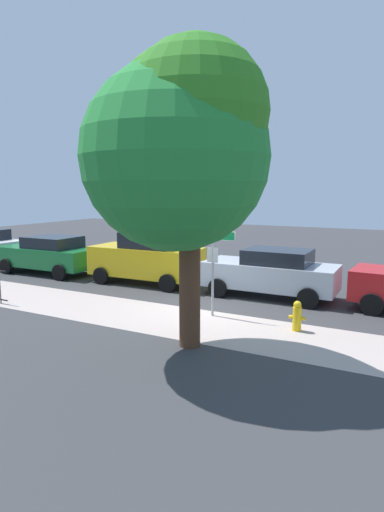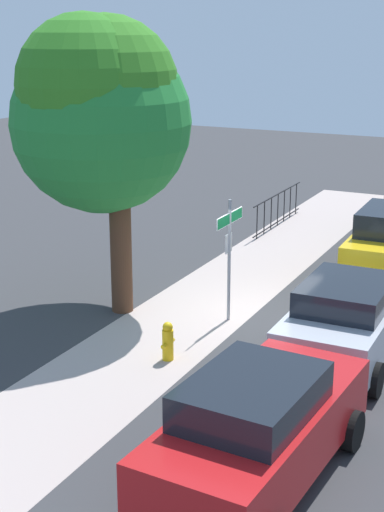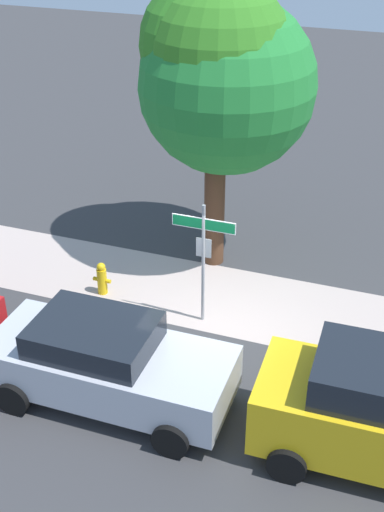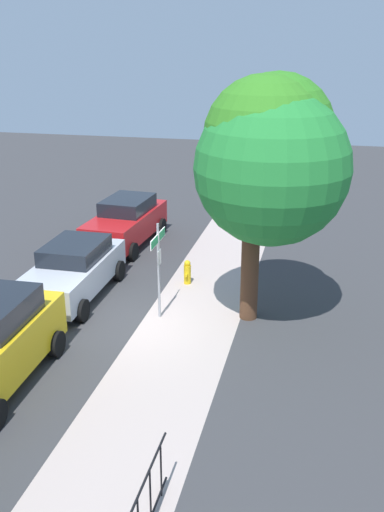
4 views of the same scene
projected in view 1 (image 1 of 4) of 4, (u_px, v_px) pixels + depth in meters
name	position (u px, v px, depth m)	size (l,w,h in m)	color
ground_plane	(204.00, 310.00, 12.82)	(60.00, 60.00, 0.00)	#38383A
sidewalk_strip	(124.00, 312.00, 12.61)	(24.00, 2.60, 0.00)	#B5A19A
street_sign	(213.00, 252.00, 11.99)	(1.32, 0.07, 2.71)	#9EA0A5
shade_tree	(178.00, 141.00, 8.84)	(3.93, 3.93, 6.52)	#503220
car_silver	(271.00, 272.00, 14.28)	(4.37, 1.99, 1.62)	#B5B9C4
car_yellow	(147.00, 258.00, 16.31)	(4.29, 2.06, 1.98)	gold
car_green	(50.00, 254.00, 18.32)	(4.44, 2.15, 1.59)	#176B31
fire_hydrant	(297.00, 316.00, 10.90)	(0.42, 0.22, 0.78)	yellow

